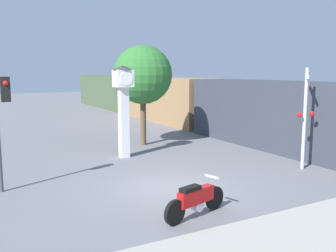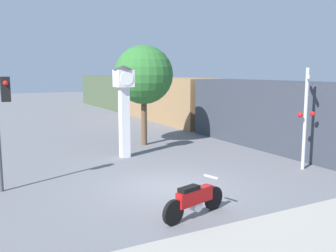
{
  "view_description": "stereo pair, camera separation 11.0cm",
  "coord_description": "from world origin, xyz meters",
  "views": [
    {
      "loc": [
        -5.95,
        -10.76,
        3.91
      ],
      "look_at": [
        0.74,
        1.43,
        1.86
      ],
      "focal_mm": 40.0,
      "sensor_mm": 36.0,
      "label": 1
    },
    {
      "loc": [
        -5.85,
        -10.81,
        3.91
      ],
      "look_at": [
        0.74,
        1.43,
        1.86
      ],
      "focal_mm": 40.0,
      "sensor_mm": 36.0,
      "label": 2
    }
  ],
  "objects": [
    {
      "name": "ground_plane",
      "position": [
        0.0,
        0.0,
        0.0
      ],
      "size": [
        120.0,
        120.0,
        0.0
      ],
      "primitive_type": "plane",
      "color": "slate"
    },
    {
      "name": "motorcycle",
      "position": [
        -0.64,
        -2.64,
        0.48
      ],
      "size": [
        2.23,
        0.78,
        1.01
      ],
      "rotation": [
        0.0,
        0.0,
        0.27
      ],
      "color": "black",
      "rests_on": "ground_plane"
    },
    {
      "name": "clock_tower",
      "position": [
        0.38,
        4.93,
        2.75
      ],
      "size": [
        0.91,
        0.91,
        4.17
      ],
      "color": "white",
      "rests_on": "ground_plane"
    },
    {
      "name": "freight_train",
      "position": [
        8.18,
        15.73,
        1.7
      ],
      "size": [
        2.8,
        37.93,
        3.4
      ],
      "color": "#333842",
      "rests_on": "ground_plane"
    },
    {
      "name": "traffic_light",
      "position": [
        -4.89,
        2.2,
        2.65
      ],
      "size": [
        0.5,
        0.35,
        3.84
      ],
      "color": "#47474C",
      "rests_on": "ground_plane"
    },
    {
      "name": "railroad_crossing_signal",
      "position": [
        5.88,
        -0.49,
        2.2
      ],
      "size": [
        0.9,
        0.82,
        4.04
      ],
      "color": "#B7B7BC",
      "rests_on": "ground_plane"
    },
    {
      "name": "street_tree",
      "position": [
        2.36,
        7.12,
        3.7
      ],
      "size": [
        3.07,
        3.07,
        5.26
      ],
      "color": "brown",
      "rests_on": "ground_plane"
    }
  ]
}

